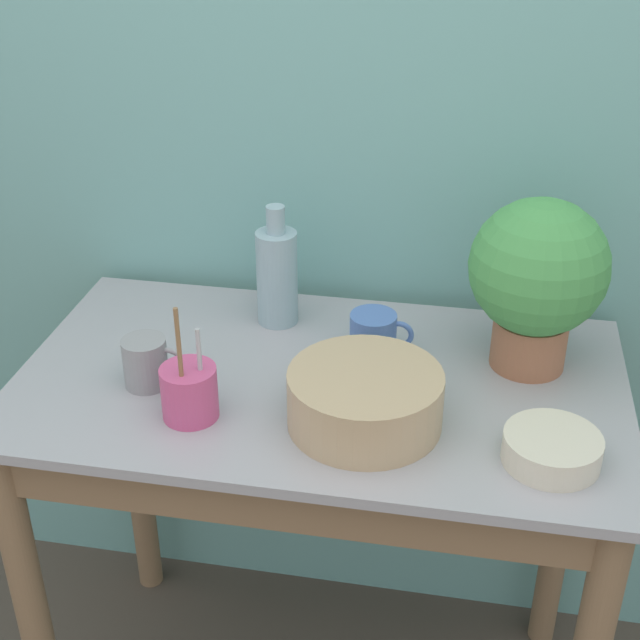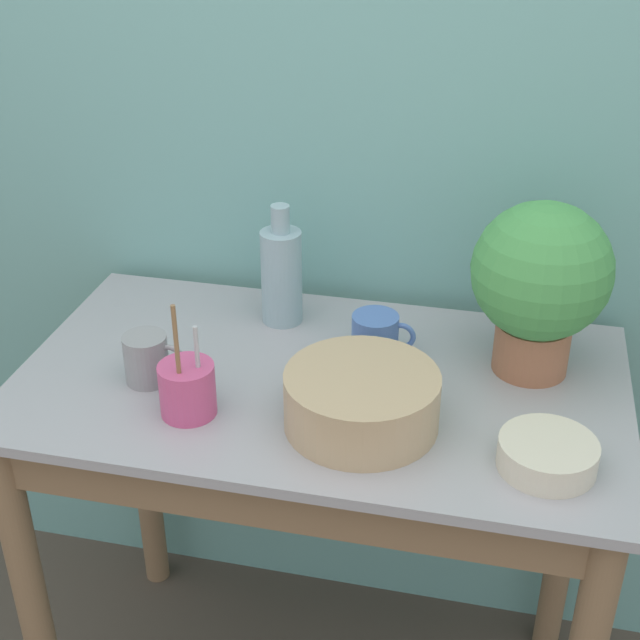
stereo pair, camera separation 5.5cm
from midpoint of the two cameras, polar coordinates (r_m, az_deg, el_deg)
wall_back at (r=1.79m, az=3.58°, el=11.99°), size 6.00×0.05×2.40m
counter_table at (r=1.71m, az=0.76°, el=-9.71°), size 1.10×0.63×0.85m
potted_plant at (r=1.60m, az=14.89°, el=2.52°), size 0.25×0.25×0.32m
bowl_wash_large at (r=1.47m, az=3.75°, el=-5.15°), size 0.26×0.26×0.10m
bottle_tall at (r=1.75m, az=-1.58°, el=2.95°), size 0.08×0.08×0.25m
mug_grey at (r=1.60m, az=-10.01°, el=-2.46°), size 0.11×0.08×0.09m
mug_blue at (r=1.66m, az=4.56°, el=-0.97°), size 0.12×0.09×0.08m
bowl_small_cream at (r=1.44m, az=15.43°, el=-8.32°), size 0.15×0.15×0.05m
utensil_cup at (r=1.51m, az=-7.45°, el=-4.40°), size 0.10×0.10×0.22m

